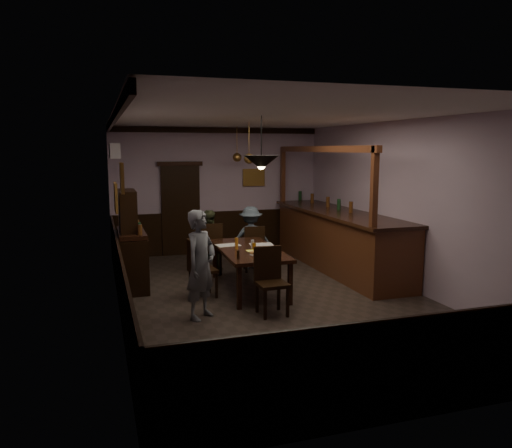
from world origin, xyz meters
name	(u,v)px	position (x,y,z in m)	size (l,w,h in m)	color
room	(273,210)	(0.00, 0.00, 1.50)	(5.01, 8.01, 3.01)	#2D2621
dining_table	(249,252)	(-0.25, 0.60, 0.69)	(1.08, 2.24, 0.75)	black
chair_far_left	(211,246)	(-0.65, 1.88, 0.57)	(0.49, 0.49, 1.04)	black
chair_far_right	(254,247)	(0.24, 1.85, 0.52)	(0.47, 0.47, 0.95)	black
chair_near	(270,277)	(-0.30, -0.72, 0.56)	(0.45, 0.45, 1.02)	black
chair_side	(198,266)	(-1.18, 0.42, 0.54)	(0.48, 0.48, 0.99)	black
person_standing	(201,265)	(-1.34, -0.61, 0.81)	(0.59, 0.39, 1.62)	slate
person_seated_left	(208,241)	(-0.64, 2.16, 0.63)	(0.61, 0.48, 1.26)	#414B2D
person_seated_right	(251,238)	(0.26, 2.13, 0.65)	(0.84, 0.49, 1.31)	#4C5D6C
newspaper_left	(228,245)	(-0.52, 0.99, 0.75)	(0.42, 0.30, 0.01)	silver
newspaper_right	(261,244)	(0.08, 0.87, 0.75)	(0.42, 0.30, 0.01)	silver
napkin	(251,251)	(-0.26, 0.40, 0.75)	(0.15, 0.15, 0.00)	#F9F95C
saucer	(272,253)	(0.00, 0.07, 0.76)	(0.15, 0.15, 0.01)	white
coffee_cup	(275,251)	(0.04, 0.04, 0.80)	(0.08, 0.08, 0.07)	white
pastry_plate	(256,254)	(-0.28, 0.06, 0.76)	(0.22, 0.22, 0.01)	white
pastry_ring_a	(253,253)	(-0.32, 0.08, 0.79)	(0.13, 0.13, 0.04)	#C68C47
pastry_ring_b	(255,253)	(-0.31, 0.06, 0.79)	(0.13, 0.13, 0.04)	#C68C47
soda_can	(254,246)	(-0.18, 0.48, 0.81)	(0.07, 0.07, 0.12)	orange
beer_glass	(237,243)	(-0.46, 0.62, 0.85)	(0.06, 0.06, 0.20)	#BF721E
water_glass	(252,244)	(-0.17, 0.60, 0.82)	(0.06, 0.06, 0.15)	silver
pepper_mill	(238,255)	(-0.65, -0.17, 0.82)	(0.04, 0.04, 0.14)	black
sideboard	(131,249)	(-2.21, 1.40, 0.71)	(0.48, 1.34, 1.77)	black
bar_counter	(338,238)	(1.99, 1.57, 0.64)	(1.06, 4.55, 2.55)	#4A2513
door_back	(181,211)	(-0.90, 3.95, 1.05)	(0.90, 0.06, 2.10)	black
ac_unit	(114,151)	(-2.38, 2.90, 2.45)	(0.20, 0.85, 0.30)	white
picture_left_small	(122,178)	(-2.46, -1.60, 2.15)	(0.04, 0.28, 0.36)	olive
picture_left_large	(116,197)	(-2.46, 0.80, 1.70)	(0.04, 0.62, 0.48)	olive
picture_back	(254,177)	(0.90, 3.96, 1.80)	(0.55, 0.04, 0.42)	olive
pendant_iron	(261,162)	(-0.28, -0.20, 2.28)	(0.56, 0.56, 0.83)	black
pendant_brass_mid	(249,159)	(0.10, 1.71, 2.30)	(0.20, 0.20, 0.81)	#BF8C3F
pendant_brass_far	(237,157)	(0.30, 3.31, 2.30)	(0.20, 0.20, 0.81)	#BF8C3F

